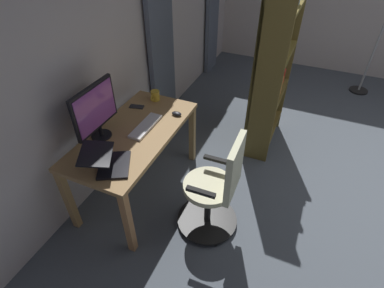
% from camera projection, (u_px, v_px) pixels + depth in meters
% --- Properties ---
extents(back_room_partition, '(5.89, 0.10, 2.57)m').
position_uv_depth(back_room_partition, '(136.00, 31.00, 3.22)').
color(back_room_partition, silver).
rests_on(back_room_partition, ground).
extents(curtain_right_panel, '(0.54, 0.06, 2.35)m').
position_uv_depth(curtain_right_panel, '(160.00, 33.00, 3.49)').
color(curtain_right_panel, slate).
rests_on(curtain_right_panel, ground).
extents(desk, '(1.37, 0.69, 0.74)m').
position_uv_depth(desk, '(135.00, 140.00, 2.78)').
color(desk, tan).
rests_on(desk, ground).
extents(office_chair, '(0.56, 0.56, 1.02)m').
position_uv_depth(office_chair, '(216.00, 191.00, 2.54)').
color(office_chair, black).
rests_on(office_chair, ground).
extents(computer_monitor, '(0.51, 0.18, 0.49)m').
position_uv_depth(computer_monitor, '(95.00, 110.00, 2.50)').
color(computer_monitor, black).
rests_on(computer_monitor, desk).
extents(computer_keyboard, '(0.42, 0.13, 0.02)m').
position_uv_depth(computer_keyboard, '(146.00, 126.00, 2.77)').
color(computer_keyboard, white).
rests_on(computer_keyboard, desk).
extents(laptop, '(0.44, 0.46, 0.16)m').
position_uv_depth(laptop, '(108.00, 161.00, 2.33)').
color(laptop, black).
rests_on(laptop, desk).
extents(computer_mouse, '(0.06, 0.10, 0.04)m').
position_uv_depth(computer_mouse, '(177.00, 114.00, 2.92)').
color(computer_mouse, '#232328').
rests_on(computer_mouse, desk).
extents(cell_phone_face_up, '(0.10, 0.16, 0.01)m').
position_uv_depth(cell_phone_face_up, '(137.00, 107.00, 3.05)').
color(cell_phone_face_up, '#232328').
rests_on(cell_phone_face_up, desk).
extents(mug_tea, '(0.14, 0.09, 0.10)m').
position_uv_depth(mug_tea, '(155.00, 96.00, 3.12)').
color(mug_tea, gold).
rests_on(mug_tea, desk).
extents(bookshelf, '(0.80, 0.30, 1.85)m').
position_uv_depth(bookshelf, '(269.00, 69.00, 3.24)').
color(bookshelf, brown).
rests_on(bookshelf, ground).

